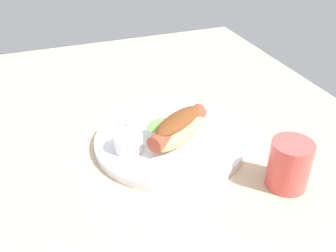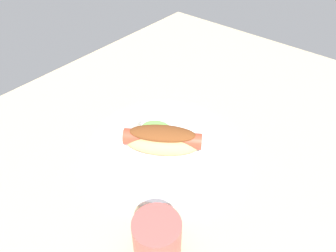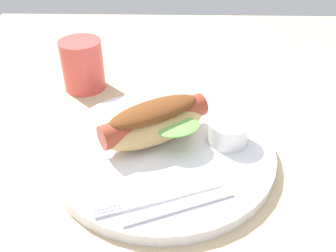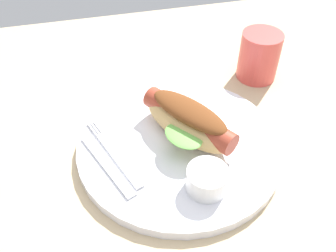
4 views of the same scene
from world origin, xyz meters
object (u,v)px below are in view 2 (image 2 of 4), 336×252
drinking_cup (157,241)px  plate (164,146)px  sauce_ramekin (129,123)px  knife (187,114)px  fork (190,120)px  hot_dog (162,140)px

drinking_cup → plate: bearing=-142.2°
sauce_ramekin → drinking_cup: bearing=53.3°
drinking_cup → knife: bearing=-150.6°
plate → knife: size_ratio=2.28×
plate → fork: bearing=-177.8°
plate → knife: bearing=-168.7°
sauce_ramekin → fork: (-10.90, 8.53, -1.40)cm
fork → drinking_cup: drinking_cup is taller
hot_dog → sauce_ramekin: bearing=144.7°
sauce_ramekin → hot_dog: bearing=88.0°
knife → sauce_ramekin: bearing=-140.9°
fork → sauce_ramekin: bearing=-148.1°
plate → sauce_ramekin: bearing=-81.9°
fork → knife: same height
plate → knife: knife is taller
sauce_ramekin → drinking_cup: drinking_cup is taller
hot_dog → knife: 13.20cm
plate → hot_dog: (1.62, 1.02, 3.71)cm
sauce_ramekin → knife: 13.96cm
hot_dog → fork: (-11.25, -1.38, -2.71)cm
fork → knife: (-1.25, -1.81, -0.02)cm
sauce_ramekin → knife: (-12.16, 6.72, -1.42)cm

